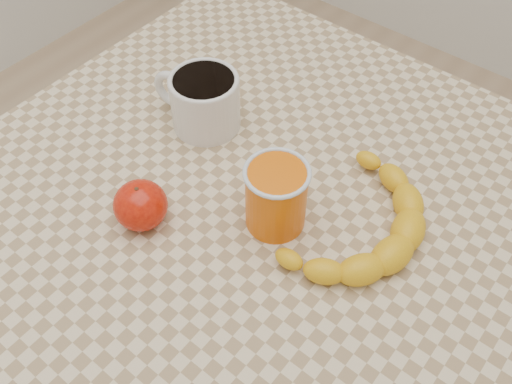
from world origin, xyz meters
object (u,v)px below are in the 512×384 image
Objects in this scene: orange_juice_glass at (276,196)px; apple at (141,205)px; banana at (357,222)px; table at (256,240)px; coffee_mug at (203,99)px.

orange_juice_glass is 1.17× the size of apple.
banana is (0.09, 0.05, -0.03)m from orange_juice_glass.
banana is (0.22, 0.15, -0.01)m from apple.
table is 5.55× the size of coffee_mug.
banana is (0.13, 0.04, 0.11)m from table.
coffee_mug is 0.20m from orange_juice_glass.
coffee_mug reaches higher than apple.
coffee_mug is at bearing 157.44° from orange_juice_glass.
apple is 0.29× the size of banana.
orange_juice_glass is at bearing -22.56° from coffee_mug.
banana is (0.28, -0.03, -0.02)m from coffee_mug.
table is at bearing 167.46° from orange_juice_glass.
apple is (0.06, -0.18, -0.01)m from coffee_mug.
orange_juice_glass is at bearing -12.54° from table.
apple reaches higher than table.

